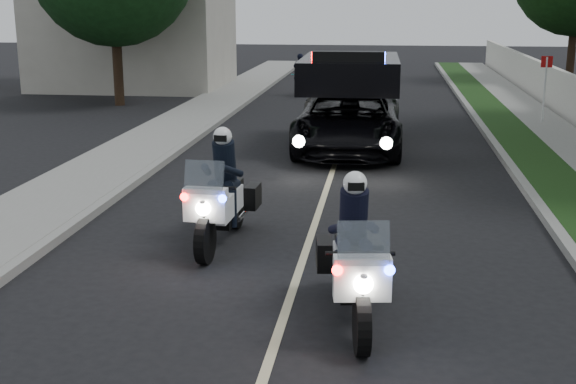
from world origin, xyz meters
The scene contains 15 objects.
ground centered at (0.00, 0.00, 0.00)m, with size 120.00×120.00×0.00m, color black.
curb_right centered at (4.10, 10.00, 0.07)m, with size 0.20×60.00×0.15m, color gray.
grass_verge centered at (4.80, 10.00, 0.08)m, with size 1.20×60.00×0.16m, color #193814.
curb_left centered at (-4.10, 10.00, 0.07)m, with size 0.20×60.00×0.15m, color gray.
sidewalk_left centered at (-5.20, 10.00, 0.08)m, with size 2.00×60.00×0.16m, color gray.
building_far centered at (-10.00, 26.00, 3.50)m, with size 8.00×6.00×7.00m, color #A8A396.
lane_marking centered at (0.00, 10.00, 0.00)m, with size 0.12×50.00×0.01m, color #BFB78C.
police_moto_left centered at (-1.39, 4.47, 0.00)m, with size 0.78×2.24×1.90m, color white, non-canonical shape.
police_moto_right centered at (0.87, 1.73, 0.00)m, with size 0.77×2.19×1.86m, color white, non-canonical shape.
police_suv centered at (0.22, 12.66, 0.00)m, with size 2.69×5.81×2.82m, color black.
bicycle centered at (-2.37, 24.01, 0.00)m, with size 0.62×1.78×0.93m, color black.
cyclist centered at (-2.37, 24.01, 0.00)m, with size 0.55×0.36×1.52m, color black.
sign_post centered at (6.00, 17.16, 0.00)m, with size 0.35×0.35×2.25m, color red, non-canonical shape.
tree_right_e centered at (9.69, 30.30, 0.00)m, with size 6.02×6.02×10.03m, color #123510, non-canonical shape.
tree_left_near centered at (-8.74, 20.27, 0.00)m, with size 5.97×5.97×9.95m, color #133915, non-canonical shape.
Camera 1 is at (1.19, -7.01, 3.86)m, focal length 47.27 mm.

